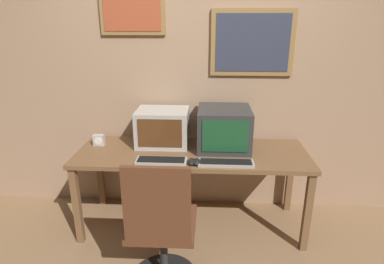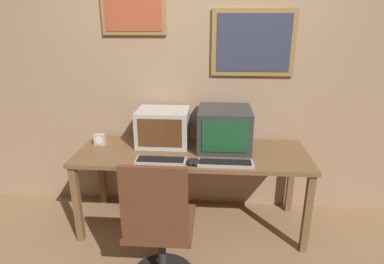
{
  "view_description": "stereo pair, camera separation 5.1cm",
  "coord_description": "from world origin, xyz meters",
  "px_view_note": "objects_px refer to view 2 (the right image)",
  "views": [
    {
      "loc": [
        0.14,
        -1.62,
        1.8
      ],
      "look_at": [
        0.0,
        0.92,
        0.91
      ],
      "focal_mm": 30.0,
      "sensor_mm": 36.0,
      "label": 1
    },
    {
      "loc": [
        0.19,
        -1.62,
        1.8
      ],
      "look_at": [
        0.0,
        0.92,
        0.91
      ],
      "focal_mm": 30.0,
      "sensor_mm": 36.0,
      "label": 2
    }
  ],
  "objects_px": {
    "mouse_far_corner": "(191,162)",
    "office_chair": "(160,234)",
    "monitor_left": "(163,127)",
    "keyboard_main": "(161,160)",
    "keyboard_side": "(225,163)",
    "mouse_near_keyboard": "(196,162)",
    "desk_clock": "(100,139)",
    "monitor_right": "(224,128)"
  },
  "relations": [
    {
      "from": "monitor_right",
      "to": "desk_clock",
      "type": "height_order",
      "value": "monitor_right"
    },
    {
      "from": "office_chair",
      "to": "mouse_far_corner",
      "type": "bearing_deg",
      "value": 70.7
    },
    {
      "from": "desk_clock",
      "to": "office_chair",
      "type": "bearing_deg",
      "value": -51.32
    },
    {
      "from": "monitor_left",
      "to": "mouse_near_keyboard",
      "type": "relative_size",
      "value": 3.97
    },
    {
      "from": "keyboard_side",
      "to": "office_chair",
      "type": "relative_size",
      "value": 0.43
    },
    {
      "from": "keyboard_main",
      "to": "monitor_left",
      "type": "bearing_deg",
      "value": 95.65
    },
    {
      "from": "monitor_left",
      "to": "mouse_far_corner",
      "type": "distance_m",
      "value": 0.52
    },
    {
      "from": "keyboard_side",
      "to": "monitor_left",
      "type": "bearing_deg",
      "value": 143.45
    },
    {
      "from": "keyboard_main",
      "to": "mouse_far_corner",
      "type": "relative_size",
      "value": 3.61
    },
    {
      "from": "keyboard_main",
      "to": "mouse_far_corner",
      "type": "xyz_separation_m",
      "value": [
        0.24,
        -0.02,
        0.01
      ]
    },
    {
      "from": "keyboard_side",
      "to": "desk_clock",
      "type": "bearing_deg",
      "value": 162.86
    },
    {
      "from": "monitor_left",
      "to": "desk_clock",
      "type": "distance_m",
      "value": 0.59
    },
    {
      "from": "monitor_right",
      "to": "mouse_near_keyboard",
      "type": "distance_m",
      "value": 0.46
    },
    {
      "from": "mouse_near_keyboard",
      "to": "office_chair",
      "type": "relative_size",
      "value": 0.11
    },
    {
      "from": "keyboard_main",
      "to": "mouse_near_keyboard",
      "type": "height_order",
      "value": "mouse_near_keyboard"
    },
    {
      "from": "keyboard_main",
      "to": "mouse_near_keyboard",
      "type": "relative_size",
      "value": 3.51
    },
    {
      "from": "mouse_far_corner",
      "to": "office_chair",
      "type": "relative_size",
      "value": 0.11
    },
    {
      "from": "monitor_left",
      "to": "mouse_far_corner",
      "type": "xyz_separation_m",
      "value": [
        0.28,
        -0.41,
        -0.14
      ]
    },
    {
      "from": "keyboard_main",
      "to": "desk_clock",
      "type": "relative_size",
      "value": 4.06
    },
    {
      "from": "desk_clock",
      "to": "monitor_right",
      "type": "bearing_deg",
      "value": 0.94
    },
    {
      "from": "keyboard_main",
      "to": "mouse_far_corner",
      "type": "bearing_deg",
      "value": -4.52
    },
    {
      "from": "mouse_far_corner",
      "to": "office_chair",
      "type": "height_order",
      "value": "office_chair"
    },
    {
      "from": "monitor_right",
      "to": "keyboard_main",
      "type": "bearing_deg",
      "value": -145.17
    },
    {
      "from": "monitor_left",
      "to": "keyboard_side",
      "type": "distance_m",
      "value": 0.7
    },
    {
      "from": "keyboard_side",
      "to": "mouse_far_corner",
      "type": "xyz_separation_m",
      "value": [
        -0.27,
        -0.01,
        0.01
      ]
    },
    {
      "from": "keyboard_side",
      "to": "mouse_near_keyboard",
      "type": "relative_size",
      "value": 3.77
    },
    {
      "from": "monitor_left",
      "to": "desk_clock",
      "type": "height_order",
      "value": "monitor_left"
    },
    {
      "from": "mouse_far_corner",
      "to": "office_chair",
      "type": "distance_m",
      "value": 0.61
    },
    {
      "from": "monitor_right",
      "to": "mouse_near_keyboard",
      "type": "height_order",
      "value": "monitor_right"
    },
    {
      "from": "monitor_right",
      "to": "keyboard_side",
      "type": "bearing_deg",
      "value": -88.95
    },
    {
      "from": "keyboard_main",
      "to": "keyboard_side",
      "type": "relative_size",
      "value": 0.93
    },
    {
      "from": "monitor_left",
      "to": "office_chair",
      "type": "height_order",
      "value": "monitor_left"
    },
    {
      "from": "keyboard_main",
      "to": "office_chair",
      "type": "bearing_deg",
      "value": -82.55
    },
    {
      "from": "monitor_right",
      "to": "mouse_near_keyboard",
      "type": "xyz_separation_m",
      "value": [
        -0.22,
        -0.37,
        -0.16
      ]
    },
    {
      "from": "monitor_left",
      "to": "mouse_near_keyboard",
      "type": "xyz_separation_m",
      "value": [
        0.32,
        -0.41,
        -0.14
      ]
    },
    {
      "from": "monitor_right",
      "to": "desk_clock",
      "type": "relative_size",
      "value": 4.59
    },
    {
      "from": "mouse_far_corner",
      "to": "monitor_right",
      "type": "bearing_deg",
      "value": 54.57
    },
    {
      "from": "mouse_far_corner",
      "to": "desk_clock",
      "type": "distance_m",
      "value": 0.92
    },
    {
      "from": "keyboard_side",
      "to": "mouse_far_corner",
      "type": "distance_m",
      "value": 0.27
    },
    {
      "from": "monitor_left",
      "to": "desk_clock",
      "type": "xyz_separation_m",
      "value": [
        -0.57,
        -0.06,
        -0.11
      ]
    },
    {
      "from": "monitor_left",
      "to": "keyboard_main",
      "type": "relative_size",
      "value": 1.13
    },
    {
      "from": "monitor_right",
      "to": "mouse_near_keyboard",
      "type": "bearing_deg",
      "value": -121.19
    }
  ]
}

